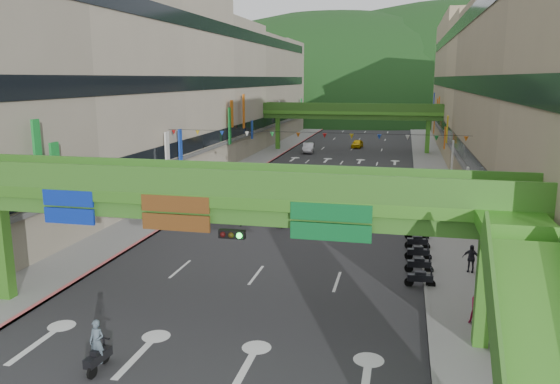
{
  "coord_description": "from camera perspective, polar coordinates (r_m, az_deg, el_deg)",
  "views": [
    {
      "loc": [
        7.62,
        -15.61,
        10.72
      ],
      "look_at": [
        0.0,
        18.0,
        3.5
      ],
      "focal_mm": 35.0,
      "sensor_mm": 36.0,
      "label": 1
    }
  ],
  "objects": [
    {
      "name": "sidewalk_left",
      "position": [
        69.03,
        -3.04,
        2.95
      ],
      "size": [
        4.0,
        140.0,
        0.15
      ],
      "primitive_type": "cube",
      "color": "gray",
      "rests_on": "ground"
    },
    {
      "name": "building_row_right",
      "position": [
        66.59,
        22.9,
        9.83
      ],
      "size": [
        12.8,
        95.0,
        19.0
      ],
      "color": "gray",
      "rests_on": "ground"
    },
    {
      "name": "scooter_rider_left",
      "position": [
        49.01,
        -5.46,
        0.46
      ],
      "size": [
        1.13,
        1.59,
        2.18
      ],
      "color": "#A1A1AA",
      "rests_on": "ground"
    },
    {
      "name": "curb_right",
      "position": [
        66.49,
        13.89,
        2.29
      ],
      "size": [
        0.2,
        140.0,
        0.18
      ],
      "primitive_type": "cube",
      "color": "gray",
      "rests_on": "ground"
    },
    {
      "name": "parked_scooter_row",
      "position": [
        34.81,
        14.22,
        -5.58
      ],
      "size": [
        1.6,
        11.55,
        1.08
      ],
      "color": "black",
      "rests_on": "ground"
    },
    {
      "name": "road_slab",
      "position": [
        66.92,
        6.08,
        2.56
      ],
      "size": [
        18.0,
        140.0,
        0.02
      ],
      "primitive_type": "cube",
      "color": "#28282B",
      "rests_on": "ground"
    },
    {
      "name": "overpass_far",
      "position": [
        81.15,
        7.43,
        7.98
      ],
      "size": [
        28.0,
        2.2,
        7.1
      ],
      "color": "#4C9E2D",
      "rests_on": "ground"
    },
    {
      "name": "pedestrian_dark",
      "position": [
        32.25,
        19.31,
        -6.81
      ],
      "size": [
        0.99,
        0.62,
        1.56
      ],
      "primitive_type": "imported",
      "rotation": [
        0.0,
        0.0,
        -0.28
      ],
      "color": "#22212A",
      "rests_on": "ground"
    },
    {
      "name": "pedestrian_red",
      "position": [
        25.85,
        20.04,
        -11.43
      ],
      "size": [
        0.85,
        0.69,
        1.66
      ],
      "primitive_type": "imported",
      "rotation": [
        0.0,
        0.0,
        0.07
      ],
      "color": "#9F193E",
      "rests_on": "ground"
    },
    {
      "name": "bunting_string",
      "position": [
        46.49,
        3.29,
        5.94
      ],
      "size": [
        26.0,
        0.36,
        0.47
      ],
      "color": "black",
      "rests_on": "ground"
    },
    {
      "name": "car_yellow",
      "position": [
        86.4,
        8.08,
        5.02
      ],
      "size": [
        1.82,
        3.87,
        1.28
      ],
      "primitive_type": "imported",
      "rotation": [
        0.0,
        0.0,
        -0.08
      ],
      "color": "#E7B70B",
      "rests_on": "ground"
    },
    {
      "name": "curb_left",
      "position": [
        68.54,
        -1.51,
        2.91
      ],
      "size": [
        0.2,
        140.0,
        0.18
      ],
      "primitive_type": "cube",
      "color": "#CC5959",
      "rests_on": "ground"
    },
    {
      "name": "hill_left",
      "position": [
        177.39,
        5.48,
        8.32
      ],
      "size": [
        168.0,
        140.0,
        112.0
      ],
      "primitive_type": "ellipsoid",
      "color": "#1C4419",
      "rests_on": "ground"
    },
    {
      "name": "pedestrian_blue",
      "position": [
        30.19,
        20.83,
        -8.16
      ],
      "size": [
        0.88,
        0.77,
        1.6
      ],
      "primitive_type": "imported",
      "rotation": [
        0.0,
        0.0,
        2.66
      ],
      "color": "#2A3E4C",
      "rests_on": "ground"
    },
    {
      "name": "hill_right",
      "position": [
        196.68,
        18.01,
        8.14
      ],
      "size": [
        208.0,
        176.0,
        128.0
      ],
      "primitive_type": "ellipsoid",
      "color": "#1C4419",
      "rests_on": "ground"
    },
    {
      "name": "car_silver",
      "position": [
        79.9,
        2.99,
        4.63
      ],
      "size": [
        1.92,
        4.5,
        1.44
      ],
      "primitive_type": "imported",
      "rotation": [
        0.0,
        0.0,
        0.09
      ],
      "color": "#B1AFB7",
      "rests_on": "ground"
    },
    {
      "name": "scooter_rider_mid",
      "position": [
        40.06,
        0.22,
        -2.24
      ],
      "size": [
        0.86,
        1.59,
        1.92
      ],
      "color": "black",
      "rests_on": "ground"
    },
    {
      "name": "building_row_left",
      "position": [
        70.79,
        -9.42,
        10.66
      ],
      "size": [
        12.8,
        95.0,
        19.0
      ],
      "color": "#9E937F",
      "rests_on": "ground"
    },
    {
      "name": "overpass_near",
      "position": [
        22.72,
        -4.75,
        -2.26
      ],
      "size": [
        28.0,
        12.27,
        7.1
      ],
      "color": "#4C9E2D",
      "rests_on": "ground"
    },
    {
      "name": "scooter_rider_near",
      "position": [
        22.06,
        -18.54,
        -15.17
      ],
      "size": [
        0.66,
        1.6,
        2.01
      ],
      "color": "black",
      "rests_on": "ground"
    },
    {
      "name": "sidewalk_right",
      "position": [
        66.56,
        15.53,
        2.2
      ],
      "size": [
        4.0,
        140.0,
        0.15
      ],
      "primitive_type": "cube",
      "color": "gray",
      "rests_on": "ground"
    },
    {
      "name": "scooter_rider_far",
      "position": [
        41.76,
        -4.35,
        -1.78
      ],
      "size": [
        0.82,
        1.58,
        1.84
      ],
      "color": "maroon",
      "rests_on": "ground"
    }
  ]
}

